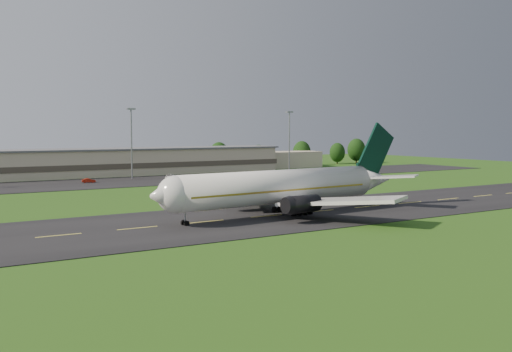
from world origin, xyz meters
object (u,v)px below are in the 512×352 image
terminal (119,162)px  light_mast_centre (131,135)px  service_vehicle_c (170,176)px  service_vehicle_d (260,173)px  light_mast_east (289,134)px  airliner (282,187)px  service_vehicle_b (89,181)px

terminal → light_mast_centre: (-1.40, -16.18, 8.75)m
service_vehicle_c → service_vehicle_d: size_ratio=1.02×
light_mast_east → service_vehicle_d: (-18.12, -10.55, -11.91)m
airliner → service_vehicle_d: (38.76, 69.38, -3.84)m
service_vehicle_b → light_mast_centre: bearing=-56.2°
light_mast_east → service_vehicle_c: (-46.02, -6.31, -11.93)m
terminal → service_vehicle_c: bearing=-71.4°
light_mast_east → service_vehicle_c: bearing=-172.2°
light_mast_centre → service_vehicle_b: light_mast_centre is taller
service_vehicle_d → light_mast_centre: bearing=120.9°
light_mast_east → service_vehicle_d: light_mast_east is taller
light_mast_centre → service_vehicle_d: 40.17m
light_mast_east → service_vehicle_c: light_mast_east is taller
light_mast_centre → service_vehicle_c: 16.21m
airliner → terminal: size_ratio=0.35×
light_mast_east → service_vehicle_b: (-69.01, -5.95, -12.06)m
airliner → service_vehicle_c: bearing=77.1°
terminal → light_mast_east: size_ratio=7.13×
terminal → service_vehicle_d: bearing=-37.0°
airliner → light_mast_east: light_mast_east is taller
service_vehicle_d → light_mast_east: bearing=-12.9°
airliner → service_vehicle_b: airliner is taller
terminal → light_mast_east: 56.67m
light_mast_centre → light_mast_east: 55.00m
terminal → light_mast_east: light_mast_east is taller
airliner → service_vehicle_c: 74.52m
service_vehicle_c → service_vehicle_d: 28.22m
service_vehicle_c → airliner: bearing=-70.0°
service_vehicle_c → light_mast_east: bearing=36.2°
terminal → airliner: bearing=-92.0°
airliner → light_mast_centre: 80.36m
light_mast_east → service_vehicle_b: 70.31m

